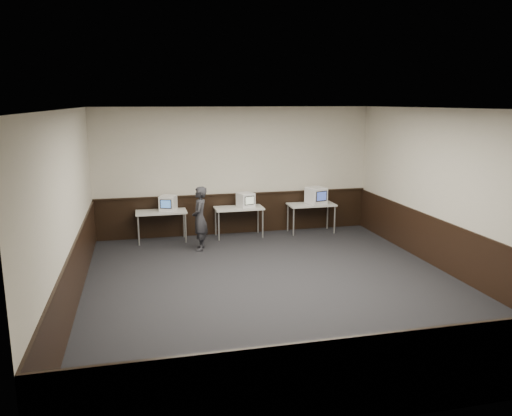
{
  "coord_description": "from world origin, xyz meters",
  "views": [
    {
      "loc": [
        -2.36,
        -8.28,
        3.32
      ],
      "look_at": [
        -0.03,
        1.6,
        1.15
      ],
      "focal_mm": 35.0,
      "sensor_mm": 36.0,
      "label": 1
    }
  ],
  "objects_px": {
    "person": "(200,219)",
    "desk_right": "(311,207)",
    "desk_center": "(239,210)",
    "emac_left": "(168,203)",
    "emac_center": "(246,200)",
    "emac_right": "(316,196)",
    "desk_left": "(161,214)"
  },
  "relations": [
    {
      "from": "person",
      "to": "emac_left",
      "type": "bearing_deg",
      "value": -133.33
    },
    {
      "from": "emac_left",
      "to": "desk_center",
      "type": "bearing_deg",
      "value": 19.14
    },
    {
      "from": "emac_left",
      "to": "emac_center",
      "type": "xyz_separation_m",
      "value": [
        1.9,
        -0.02,
        -0.0
      ]
    },
    {
      "from": "desk_center",
      "to": "desk_right",
      "type": "bearing_deg",
      "value": 0.0
    },
    {
      "from": "desk_left",
      "to": "person",
      "type": "xyz_separation_m",
      "value": [
        0.82,
        -0.9,
        0.05
      ]
    },
    {
      "from": "person",
      "to": "desk_right",
      "type": "bearing_deg",
      "value": 118.11
    },
    {
      "from": "desk_right",
      "to": "emac_center",
      "type": "distance_m",
      "value": 1.75
    },
    {
      "from": "desk_left",
      "to": "emac_center",
      "type": "height_order",
      "value": "emac_center"
    },
    {
      "from": "desk_right",
      "to": "person",
      "type": "relative_size",
      "value": 0.82
    },
    {
      "from": "desk_left",
      "to": "emac_center",
      "type": "bearing_deg",
      "value": -0.16
    },
    {
      "from": "desk_left",
      "to": "emac_left",
      "type": "bearing_deg",
      "value": 4.01
    },
    {
      "from": "desk_center",
      "to": "desk_left",
      "type": "bearing_deg",
      "value": 180.0
    },
    {
      "from": "desk_left",
      "to": "person",
      "type": "distance_m",
      "value": 1.22
    },
    {
      "from": "emac_left",
      "to": "emac_right",
      "type": "xyz_separation_m",
      "value": [
        3.74,
        -0.04,
        0.03
      ]
    },
    {
      "from": "emac_center",
      "to": "emac_right",
      "type": "xyz_separation_m",
      "value": [
        1.84,
        -0.03,
        0.04
      ]
    },
    {
      "from": "desk_center",
      "to": "emac_left",
      "type": "bearing_deg",
      "value": 179.61
    },
    {
      "from": "desk_center",
      "to": "desk_right",
      "type": "distance_m",
      "value": 1.9
    },
    {
      "from": "desk_left",
      "to": "person",
      "type": "relative_size",
      "value": 0.82
    },
    {
      "from": "desk_right",
      "to": "emac_left",
      "type": "bearing_deg",
      "value": 179.81
    },
    {
      "from": "emac_center",
      "to": "desk_right",
      "type": "bearing_deg",
      "value": -17.92
    },
    {
      "from": "desk_center",
      "to": "person",
      "type": "bearing_deg",
      "value": -140.28
    },
    {
      "from": "person",
      "to": "emac_center",
      "type": "bearing_deg",
      "value": 136.77
    },
    {
      "from": "desk_center",
      "to": "emac_left",
      "type": "height_order",
      "value": "emac_left"
    },
    {
      "from": "desk_right",
      "to": "desk_center",
      "type": "bearing_deg",
      "value": 180.0
    },
    {
      "from": "desk_center",
      "to": "emac_center",
      "type": "relative_size",
      "value": 2.55
    },
    {
      "from": "desk_left",
      "to": "person",
      "type": "bearing_deg",
      "value": -47.78
    },
    {
      "from": "desk_left",
      "to": "person",
      "type": "height_order",
      "value": "person"
    },
    {
      "from": "emac_left",
      "to": "emac_right",
      "type": "relative_size",
      "value": 0.87
    },
    {
      "from": "desk_right",
      "to": "emac_center",
      "type": "xyz_separation_m",
      "value": [
        -1.73,
        -0.01,
        0.25
      ]
    },
    {
      "from": "emac_left",
      "to": "person",
      "type": "relative_size",
      "value": 0.33
    },
    {
      "from": "desk_center",
      "to": "emac_left",
      "type": "distance_m",
      "value": 1.75
    },
    {
      "from": "desk_center",
      "to": "person",
      "type": "relative_size",
      "value": 0.82
    }
  ]
}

